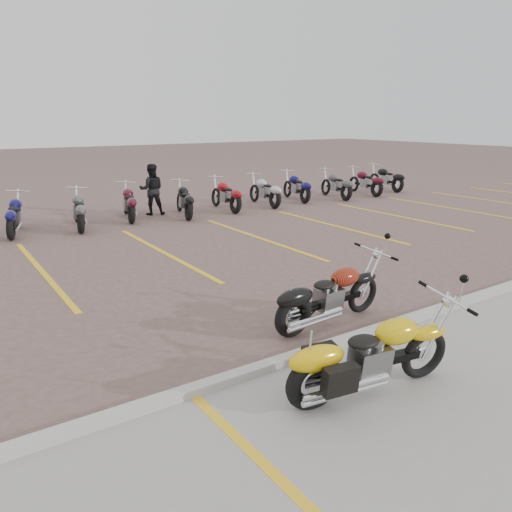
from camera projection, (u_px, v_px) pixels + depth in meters
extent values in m
plane|color=#755853|center=(260.00, 303.00, 8.53)|extent=(100.00, 100.00, 0.00)
cube|color=#ADAAA3|center=(341.00, 342.00, 6.91)|extent=(60.00, 0.18, 0.12)
torus|color=black|center=(421.00, 355.00, 5.99)|extent=(0.65, 0.21, 0.64)
torus|color=black|center=(312.00, 382.00, 5.37)|extent=(0.70, 0.27, 0.68)
cube|color=black|center=(370.00, 363.00, 5.67)|extent=(1.28, 0.31, 0.10)
cube|color=slate|center=(367.00, 359.00, 5.63)|extent=(0.45, 0.36, 0.34)
ellipsoid|color=#DEB60B|center=(392.00, 330.00, 5.68)|extent=(0.61, 0.40, 0.30)
ellipsoid|color=black|center=(359.00, 340.00, 5.51)|extent=(0.42, 0.31, 0.12)
torus|color=black|center=(361.00, 295.00, 8.03)|extent=(0.62, 0.14, 0.62)
torus|color=black|center=(292.00, 317.00, 7.16)|extent=(0.67, 0.20, 0.66)
cube|color=black|center=(328.00, 302.00, 7.58)|extent=(1.24, 0.19, 0.10)
cube|color=slate|center=(326.00, 299.00, 7.54)|extent=(0.42, 0.31, 0.32)
ellipsoid|color=black|center=(342.00, 277.00, 7.64)|extent=(0.57, 0.34, 0.29)
ellipsoid|color=black|center=(321.00, 285.00, 7.40)|extent=(0.39, 0.27, 0.11)
imported|color=black|center=(152.00, 189.00, 16.12)|extent=(0.97, 0.87, 1.64)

